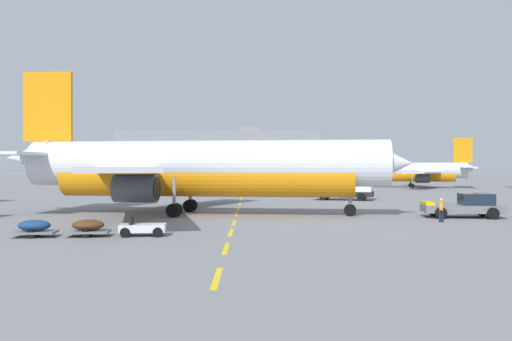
% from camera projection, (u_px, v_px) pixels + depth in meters
% --- Properties ---
extents(ground, '(400.00, 400.00, 0.00)m').
position_uv_depth(ground, '(428.00, 201.00, 65.13)').
color(ground, slate).
extents(apron_paint_markings, '(8.00, 93.72, 0.01)m').
position_uv_depth(apron_paint_markings, '(240.00, 203.00, 60.84)').
color(apron_paint_markings, yellow).
rests_on(apron_paint_markings, ground).
extents(airliner_foreground, '(34.80, 34.31, 12.20)m').
position_uv_depth(airliner_foreground, '(199.00, 167.00, 46.38)').
color(airliner_foreground, silver).
rests_on(airliner_foreground, ground).
extents(pushback_tug, '(6.28, 3.73, 2.08)m').
position_uv_depth(pushback_tug, '(465.00, 206.00, 43.67)').
color(pushback_tug, slate).
rests_on(pushback_tug, ground).
extents(airliner_mid_left, '(26.84, 26.25, 9.46)m').
position_uv_depth(airliner_mid_left, '(406.00, 172.00, 106.58)').
color(airliner_mid_left, silver).
rests_on(airliner_mid_left, ground).
extents(ground_power_truck, '(7.40, 4.32, 3.14)m').
position_uv_depth(ground_power_truck, '(345.00, 186.00, 66.41)').
color(ground_power_truck, black).
rests_on(ground_power_truck, ground).
extents(baggage_train, '(8.69, 2.18, 1.14)m').
position_uv_depth(baggage_train, '(89.00, 227.00, 31.78)').
color(baggage_train, silver).
rests_on(baggage_train, ground).
extents(ground_crew_worker, '(0.41, 0.61, 1.75)m').
position_uv_depth(ground_crew_worker, '(441.00, 208.00, 39.98)').
color(ground_crew_worker, '#191E38').
rests_on(ground_crew_worker, ground).
extents(terminal_satellite, '(63.02, 18.14, 16.84)m').
position_uv_depth(terminal_satellite, '(219.00, 155.00, 177.99)').
color(terminal_satellite, gray).
rests_on(terminal_satellite, ground).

